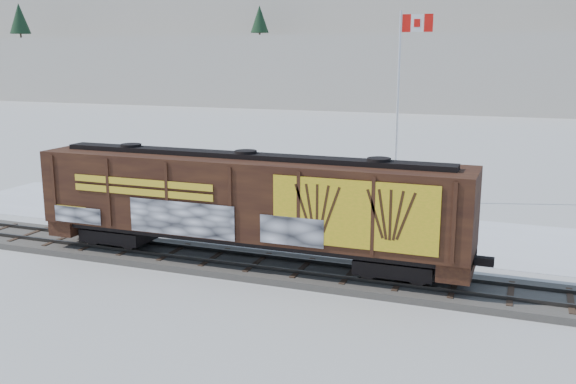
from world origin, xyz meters
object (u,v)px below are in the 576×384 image
at_px(hopper_railcar, 246,200).
at_px(car_white, 236,202).
at_px(car_silver, 208,207).
at_px(car_dark, 345,213).
at_px(flagpole, 398,134).

bearing_deg(hopper_railcar, car_white, 118.26).
height_order(car_silver, car_white, car_silver).
relative_size(car_silver, car_dark, 0.87).
relative_size(hopper_railcar, car_white, 4.53).
height_order(flagpole, car_dark, flagpole).
bearing_deg(car_silver, flagpole, -52.85).
height_order(hopper_railcar, car_silver, hopper_railcar).
height_order(flagpole, car_silver, flagpole).
distance_m(car_white, car_dark, 6.57).
relative_size(flagpole, car_white, 2.79).
xyz_separation_m(hopper_railcar, car_silver, (-5.08, 6.17, -2.07)).
height_order(car_silver, car_dark, car_silver).
bearing_deg(car_dark, hopper_railcar, -175.33).
xyz_separation_m(flagpole, car_dark, (-1.23, -7.10, -3.32)).
relative_size(flagpole, car_dark, 2.09).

